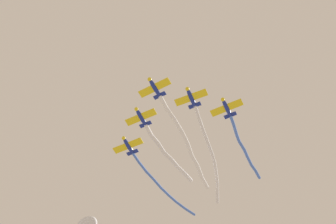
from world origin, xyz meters
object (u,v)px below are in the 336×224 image
(airplane_lead, at_px, (155,88))
(airplane_right_wing, at_px, (141,117))
(airplane_trail, at_px, (128,145))
(airplane_slot, at_px, (227,108))
(airplane_left_wing, at_px, (191,97))

(airplane_lead, distance_m, airplane_right_wing, 8.20)
(airplane_lead, distance_m, airplane_trail, 16.40)
(airplane_right_wing, height_order, airplane_slot, airplane_right_wing)
(airplane_right_wing, height_order, airplane_trail, airplane_right_wing)
(airplane_left_wing, distance_m, airplane_right_wing, 12.20)
(airplane_left_wing, bearing_deg, airplane_trail, -109.11)
(airplane_left_wing, bearing_deg, airplane_slot, 129.60)
(airplane_lead, relative_size, airplane_trail, 0.97)
(airplane_lead, xyz_separation_m, airplane_trail, (16.05, 3.35, 0.00))
(airplane_lead, height_order, airplane_left_wing, same)
(airplane_left_wing, bearing_deg, airplane_right_wing, -92.42)
(airplane_right_wing, relative_size, airplane_slot, 1.00)
(airplane_lead, relative_size, airplane_left_wing, 0.96)
(airplane_lead, bearing_deg, airplane_slot, 135.20)
(airplane_lead, bearing_deg, airplane_left_wing, 135.16)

